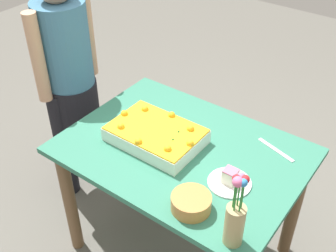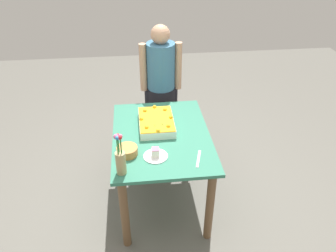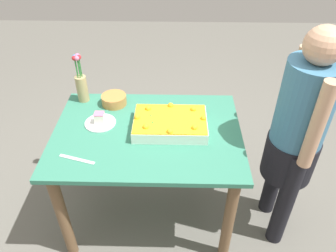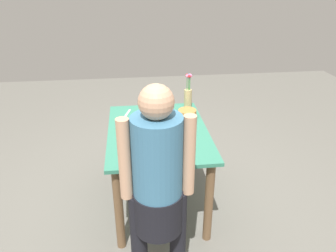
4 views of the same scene
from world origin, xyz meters
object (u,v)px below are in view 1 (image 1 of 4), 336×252
at_px(sheet_cake, 156,135).
at_px(cake_knife, 276,150).
at_px(serving_plate_with_slice, 230,180).
at_px(person_standing, 69,75).
at_px(flower_vase, 235,219).
at_px(fruit_bowl, 191,203).

xyz_separation_m(sheet_cake, cake_knife, (-0.52, -0.29, -0.04)).
xyz_separation_m(sheet_cake, serving_plate_with_slice, (-0.45, 0.04, -0.02)).
xyz_separation_m(sheet_cake, person_standing, (0.74, -0.11, 0.04)).
xyz_separation_m(flower_vase, fruit_bowl, (0.22, -0.04, -0.10)).
bearing_deg(flower_vase, cake_knife, -80.94).
bearing_deg(fruit_bowl, person_standing, -18.57).
distance_m(flower_vase, person_standing, 1.42).
bearing_deg(fruit_bowl, serving_plate_with_slice, -104.10).
bearing_deg(person_standing, fruit_bowl, -18.57).
bearing_deg(serving_plate_with_slice, cake_knife, -101.54).
relative_size(serving_plate_with_slice, flower_vase, 0.57).
bearing_deg(person_standing, flower_vase, -17.40).
xyz_separation_m(flower_vase, person_standing, (1.36, -0.42, -0.05)).
bearing_deg(cake_knife, person_standing, 24.66).
bearing_deg(person_standing, cake_knife, 8.15).
xyz_separation_m(serving_plate_with_slice, fruit_bowl, (0.06, 0.23, 0.01)).
height_order(sheet_cake, fruit_bowl, sheet_cake).
bearing_deg(cake_knife, flower_vase, 115.57).
distance_m(sheet_cake, serving_plate_with_slice, 0.45).
bearing_deg(sheet_cake, person_standing, -8.66).
height_order(cake_knife, person_standing, person_standing).
bearing_deg(sheet_cake, serving_plate_with_slice, 174.53).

